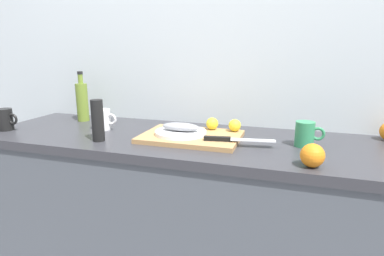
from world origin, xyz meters
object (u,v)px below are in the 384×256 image
at_px(cutting_board, 192,137).
at_px(pepper_mill, 98,121).
at_px(chef_knife, 230,139).
at_px(olive_oil_bottle, 82,101).
at_px(coffee_mug_2, 6,119).
at_px(fish_fillet, 181,127).
at_px(lemon_0, 235,125).
at_px(coffee_mug_0, 102,119).
at_px(white_plate, 181,132).
at_px(coffee_mug_1, 305,134).
at_px(orange_0, 312,155).

bearing_deg(cutting_board, pepper_mill, -157.88).
relative_size(cutting_board, chef_knife, 1.48).
relative_size(cutting_board, pepper_mill, 2.38).
height_order(olive_oil_bottle, coffee_mug_2, olive_oil_bottle).
relative_size(fish_fillet, chef_knife, 0.59).
relative_size(fish_fillet, lemon_0, 3.04).
distance_m(fish_fillet, olive_oil_bottle, 0.67).
xyz_separation_m(cutting_board, coffee_mug_0, (-0.47, 0.03, 0.04)).
distance_m(fish_fillet, chef_knife, 0.24).
bearing_deg(pepper_mill, white_plate, 24.42).
height_order(coffee_mug_0, coffee_mug_2, coffee_mug_2).
relative_size(coffee_mug_0, pepper_mill, 0.68).
xyz_separation_m(chef_knife, coffee_mug_1, (0.29, 0.09, 0.02)).
height_order(olive_oil_bottle, pepper_mill, olive_oil_bottle).
bearing_deg(coffee_mug_2, fish_fillet, 7.84).
bearing_deg(pepper_mill, cutting_board, 22.12).
relative_size(chef_knife, lemon_0, 5.15).
bearing_deg(lemon_0, pepper_mill, -153.77).
relative_size(chef_knife, coffee_mug_0, 2.37).
xyz_separation_m(fish_fillet, olive_oil_bottle, (-0.64, 0.18, 0.06)).
xyz_separation_m(chef_knife, olive_oil_bottle, (-0.88, 0.23, 0.08)).
xyz_separation_m(coffee_mug_1, orange_0, (0.02, -0.25, -0.01)).
bearing_deg(coffee_mug_1, coffee_mug_2, -173.49).
height_order(chef_knife, lemon_0, lemon_0).
xyz_separation_m(coffee_mug_0, pepper_mill, (0.10, -0.18, 0.04)).
bearing_deg(coffee_mug_1, pepper_mill, -167.59).
height_order(cutting_board, fish_fillet, fish_fillet).
distance_m(fish_fillet, orange_0, 0.58).
bearing_deg(olive_oil_bottle, coffee_mug_0, -33.91).
distance_m(orange_0, pepper_mill, 0.87).
distance_m(lemon_0, orange_0, 0.46).
bearing_deg(orange_0, coffee_mug_0, 166.01).
distance_m(chef_knife, orange_0, 0.35).
bearing_deg(white_plate, fish_fillet, -135.00).
xyz_separation_m(olive_oil_bottle, pepper_mill, (0.32, -0.33, -0.02)).
relative_size(lemon_0, olive_oil_bottle, 0.21).
xyz_separation_m(white_plate, coffee_mug_1, (0.53, 0.04, 0.02)).
bearing_deg(lemon_0, cutting_board, -145.62).
distance_m(white_plate, pepper_mill, 0.36).
bearing_deg(coffee_mug_0, coffee_mug_1, 0.25).
distance_m(coffee_mug_1, coffee_mug_2, 1.40).
height_order(white_plate, pepper_mill, pepper_mill).
relative_size(chef_knife, coffee_mug_1, 2.49).
bearing_deg(fish_fillet, cutting_board, 6.03).
bearing_deg(coffee_mug_1, olive_oil_bottle, 173.01).
relative_size(coffee_mug_2, orange_0, 1.38).
height_order(fish_fillet, coffee_mug_1, coffee_mug_1).
distance_m(fish_fillet, coffee_mug_2, 0.88).
relative_size(white_plate, olive_oil_bottle, 0.84).
relative_size(fish_fillet, coffee_mug_1, 1.47).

